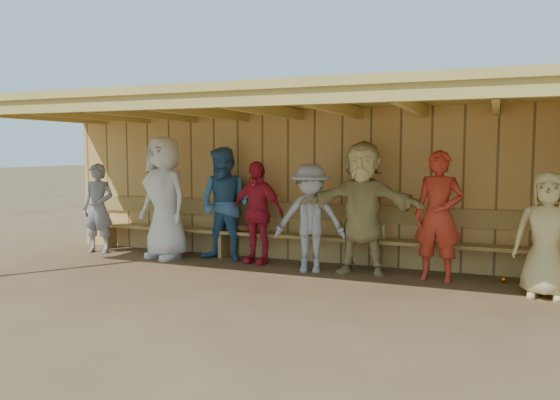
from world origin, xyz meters
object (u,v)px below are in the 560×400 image
object	(u,v)px
player_f	(362,208)
player_d	(257,212)
player_a	(98,208)
player_g	(439,216)
player_e	(310,218)
bench	(298,229)
player_c	(225,204)
player_b	(164,198)
player_h	(547,235)

from	to	relation	value
player_f	player_d	bearing A→B (deg)	173.41
player_a	player_g	world-z (taller)	player_g
player_g	player_e	bearing A→B (deg)	-170.18
player_d	bench	xyz separation A→B (m)	(0.58, 0.31, -0.27)
player_d	player_f	bearing A→B (deg)	5.18
player_f	player_g	size ratio (longest dim) A/B	1.07
player_a	bench	distance (m)	3.51
player_g	bench	xyz separation A→B (m)	(-2.18, 0.47, -0.36)
player_e	player_g	world-z (taller)	player_g
player_c	player_f	size ratio (longest dim) A/B	0.95
player_b	player_f	distance (m)	3.25
player_h	player_g	bearing A→B (deg)	168.44
bench	player_a	bearing A→B (deg)	-171.50
player_b	player_c	bearing A→B (deg)	28.15
player_f	player_a	bearing A→B (deg)	178.53
player_a	player_h	distance (m)	6.93
player_b	player_e	distance (m)	2.54
player_b	player_h	world-z (taller)	player_b
player_a	player_h	xyz separation A→B (m)	(6.92, -0.35, -0.01)
player_c	player_h	world-z (taller)	player_c
player_f	bench	distance (m)	1.27
player_b	player_d	world-z (taller)	player_b
player_h	bench	size ratio (longest dim) A/B	0.20
player_d	player_g	distance (m)	2.76
player_b	player_f	world-z (taller)	player_b
player_e	player_h	bearing A→B (deg)	-17.97
player_d	player_a	bearing A→B (deg)	-166.69
player_c	player_d	bearing A→B (deg)	4.41
player_a	player_h	size ratio (longest dim) A/B	1.02
player_c	player_h	bearing A→B (deg)	-2.57
bench	player_g	bearing A→B (deg)	-12.23
player_b	player_d	distance (m)	1.58
player_a	player_b	bearing A→B (deg)	-8.19
player_c	player_f	world-z (taller)	player_f
player_g	player_h	world-z (taller)	player_g
player_e	player_f	size ratio (longest dim) A/B	0.83
player_a	player_e	xyz separation A→B (m)	(3.86, -0.07, 0.01)
player_c	player_e	world-z (taller)	player_c
player_b	player_d	xyz separation A→B (m)	(1.55, 0.19, -0.20)
player_d	player_e	world-z (taller)	player_d
player_g	bench	size ratio (longest dim) A/B	0.23
player_d	player_e	distance (m)	1.02
player_f	bench	bearing A→B (deg)	156.69
player_a	player_d	bearing A→B (deg)	-4.73
player_h	player_e	bearing A→B (deg)	-179.59
player_e	player_b	bearing A→B (deg)	165.14
player_b	player_c	size ratio (longest dim) A/B	1.10
player_a	player_e	distance (m)	3.86
player_b	player_e	bearing A→B (deg)	15.10
player_a	player_c	distance (m)	2.35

